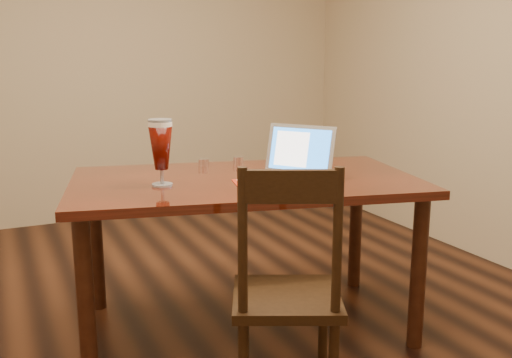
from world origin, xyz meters
name	(u,v)px	position (x,y,z in m)	size (l,w,h in m)	color
ground	(196,343)	(0.00, 0.00, 0.00)	(5.00, 5.00, 0.00)	black
dining_table	(244,195)	(0.29, 0.07, 0.71)	(1.87, 1.31, 1.11)	#55170B
dining_chair	(287,294)	(0.18, -0.62, 0.47)	(0.56, 0.55, 1.01)	black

